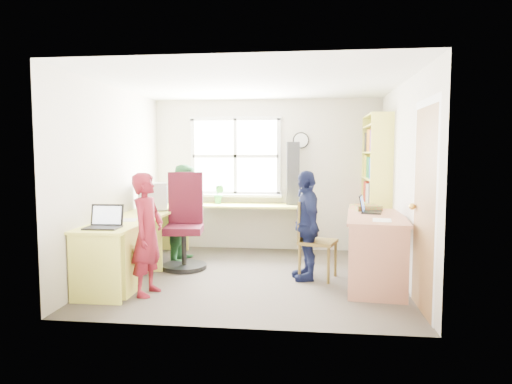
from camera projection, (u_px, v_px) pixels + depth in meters
room at (255, 180)px, 5.73m from camera, size 3.64×3.44×2.44m
l_desk at (145, 243)px, 5.57m from camera, size 2.38×2.95×0.75m
right_desk at (376, 235)px, 5.37m from camera, size 0.79×1.48×0.82m
bookshelf at (376, 191)px, 6.64m from camera, size 0.30×1.02×2.10m
swivel_chair at (185, 227)px, 6.18m from camera, size 0.67×0.67×1.29m
wooden_chair at (312, 236)px, 5.65m from camera, size 0.52×0.52×0.97m
crt_monitor at (153, 196)px, 6.40m from camera, size 0.48×0.45×0.38m
laptop_left at (104, 222)px, 4.92m from camera, size 0.37×0.31×0.25m
laptop_right at (368, 209)px, 5.61m from camera, size 0.32×0.36×0.22m
speaker_a at (148, 206)px, 6.12m from camera, size 0.11×0.11×0.18m
speaker_b at (160, 202)px, 6.69m from camera, size 0.09×0.09×0.17m
cd_tower at (293, 173)px, 7.07m from camera, size 0.21×0.19×0.97m
game_box at (366, 207)px, 5.88m from camera, size 0.39×0.39×0.06m
paper_a at (128, 220)px, 5.47m from camera, size 0.25×0.32×0.00m
paper_b at (382, 220)px, 4.98m from camera, size 0.24×0.31×0.00m
potted_plant at (219, 194)px, 7.20m from camera, size 0.20×0.18×0.30m
person_red at (148, 234)px, 4.98m from camera, size 0.38×0.52×1.34m
person_green at (186, 213)px, 6.55m from camera, size 0.53×0.68×1.39m
person_navy at (306, 225)px, 5.59m from camera, size 0.50×0.84×1.34m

